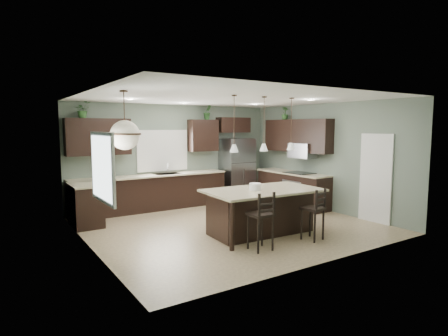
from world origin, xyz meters
TOP-DOWN VIEW (x-y plane):
  - ground at (0.00, 0.00)m, footprint 6.00×6.00m
  - pantry_door at (2.98, -1.55)m, footprint 0.04×0.82m
  - window_back at (-0.40, 2.73)m, footprint 1.35×0.02m
  - window_left at (-2.98, -0.80)m, footprint 0.02×1.10m
  - left_return_cabs at (-2.70, 1.70)m, footprint 0.60×0.90m
  - left_return_countertop at (-2.68, 1.70)m, footprint 0.66×0.96m
  - back_lower_cabs at (-0.85, 2.45)m, footprint 4.20×0.60m
  - back_countertop at (-0.85, 2.43)m, footprint 4.20×0.66m
  - sink_inset at (-0.40, 2.43)m, footprint 0.70×0.45m
  - faucet at (-0.40, 2.40)m, footprint 0.02×0.02m
  - back_upper_left at (-2.15, 2.58)m, footprint 1.55×0.34m
  - back_upper_right at (0.80, 2.58)m, footprint 0.85×0.34m
  - fridge_header at (1.85, 2.58)m, footprint 1.05×0.34m
  - right_lower_cabs at (2.70, 0.87)m, footprint 0.60×2.35m
  - right_countertop at (2.68, 0.87)m, footprint 0.66×2.35m
  - cooktop at (2.68, 0.60)m, footprint 0.58×0.75m
  - wall_oven_front at (2.40, 0.60)m, footprint 0.01×0.72m
  - right_upper_cabs at (2.83, 0.87)m, footprint 0.34×2.35m
  - microwave at (2.78, 0.60)m, footprint 0.40×0.75m
  - refrigerator at (1.86, 2.40)m, footprint 0.90×0.74m
  - kitchen_island at (0.21, -0.90)m, footprint 2.41×1.46m
  - serving_dish at (0.01, -0.89)m, footprint 0.24×0.24m
  - bar_stool_left at (-0.48, -1.69)m, footprint 0.41×0.41m
  - bar_stool_right at (0.75, -1.76)m, footprint 0.44×0.44m
  - pendant_left at (-0.49, -0.86)m, footprint 0.17×0.17m
  - pendant_center at (0.21, -0.90)m, footprint 0.17×0.17m
  - pendant_right at (0.91, -0.94)m, footprint 0.17×0.17m
  - chandelier at (-2.51, -0.56)m, footprint 0.54×0.54m
  - plant_back_left at (-2.50, 2.55)m, footprint 0.45×0.42m
  - plant_back_right at (0.93, 2.55)m, footprint 0.25×0.21m
  - plant_right_wall at (2.80, 1.35)m, footprint 0.24×0.24m
  - room_shell at (0.00, 0.00)m, footprint 6.00×6.00m

SIDE VIEW (x-z plane):
  - ground at x=0.00m, z-range 0.00..0.00m
  - left_return_cabs at x=-2.70m, z-range 0.00..0.90m
  - back_lower_cabs at x=-0.85m, z-range 0.00..0.90m
  - right_lower_cabs at x=2.70m, z-range 0.00..0.90m
  - wall_oven_front at x=2.40m, z-range 0.15..0.75m
  - kitchen_island at x=0.21m, z-range 0.00..0.92m
  - bar_stool_right at x=0.75m, z-range 0.00..1.02m
  - bar_stool_left at x=-0.48m, z-range 0.00..1.06m
  - left_return_countertop at x=-2.68m, z-range 0.90..0.94m
  - back_countertop at x=-0.85m, z-range 0.90..0.94m
  - right_countertop at x=2.68m, z-range 0.90..0.94m
  - refrigerator at x=1.86m, z-range 0.00..1.85m
  - sink_inset at x=-0.40m, z-range 0.93..0.94m
  - cooktop at x=2.68m, z-range 0.93..0.95m
  - serving_dish at x=0.01m, z-range 0.92..1.06m
  - pantry_door at x=2.98m, z-range 0.00..2.04m
  - faucet at x=-0.40m, z-range 0.94..1.22m
  - window_back at x=-0.40m, z-range 1.05..2.05m
  - window_left at x=-2.98m, z-range 1.05..2.05m
  - microwave at x=2.78m, z-range 1.35..1.75m
  - room_shell at x=0.00m, z-range -1.30..4.70m
  - back_upper_left at x=-2.15m, z-range 1.50..2.40m
  - back_upper_right at x=0.80m, z-range 1.50..2.40m
  - right_upper_cabs at x=2.83m, z-range 1.50..2.40m
  - fridge_header at x=1.85m, z-range 2.02..2.48m
  - pendant_left at x=-0.49m, z-range 1.70..2.80m
  - pendant_center at x=0.21m, z-range 1.70..2.80m
  - pendant_right at x=0.91m, z-range 1.70..2.80m
  - chandelier at x=-2.51m, z-range 1.80..2.80m
  - plant_right_wall at x=2.80m, z-range 2.40..2.77m
  - plant_back_left at x=-2.50m, z-range 2.40..2.79m
  - plant_back_right at x=0.93m, z-range 2.40..2.84m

